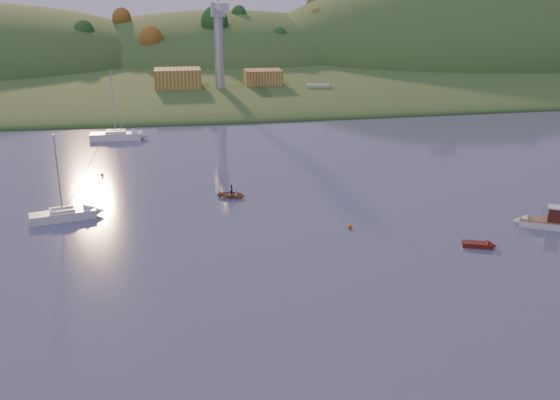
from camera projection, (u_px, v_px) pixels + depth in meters
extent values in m
cube|color=#2A4E1F|center=(194.00, 55.00, 253.42)|extent=(620.00, 220.00, 1.50)
ellipsoid|color=#2A4E1F|center=(202.00, 76.00, 192.77)|extent=(640.00, 150.00, 7.00)
ellipsoid|color=#2A4E1F|center=(222.00, 60.00, 236.38)|extent=(140.00, 120.00, 36.00)
ellipsoid|color=#2A4E1F|center=(450.00, 60.00, 236.13)|extent=(150.00, 130.00, 60.00)
cube|color=slate|center=(232.00, 93.00, 153.07)|extent=(42.00, 16.00, 2.40)
cube|color=olive|center=(178.00, 79.00, 150.75)|extent=(11.00, 8.00, 4.80)
cube|color=olive|center=(263.00, 78.00, 155.20)|extent=(9.00, 7.00, 4.00)
cylinder|color=#B7B7BC|center=(219.00, 51.00, 147.44)|extent=(2.20, 2.20, 18.00)
cube|color=#B7B7BC|center=(218.00, 9.00, 144.39)|extent=(3.20, 3.20, 3.20)
cube|color=#B7B7BC|center=(221.00, 6.00, 135.67)|extent=(1.80, 18.00, 1.60)
cube|color=#B7B7BC|center=(216.00, 4.00, 148.73)|extent=(1.80, 10.00, 1.60)
cube|color=silver|center=(541.00, 224.00, 69.97)|extent=(4.83, 3.78, 0.83)
cone|color=silver|center=(519.00, 221.00, 70.75)|extent=(2.24, 2.26, 1.66)
cube|color=brown|center=(542.00, 220.00, 69.83)|extent=(4.85, 3.83, 0.11)
cube|color=#44190F|center=(555.00, 215.00, 69.14)|extent=(1.98, 1.95, 1.66)
cube|color=silver|center=(556.00, 207.00, 68.86)|extent=(2.23, 2.20, 0.14)
cylinder|color=silver|center=(543.00, 211.00, 69.48)|extent=(0.10, 0.10, 2.22)
cube|color=silver|center=(63.00, 216.00, 72.23)|extent=(7.58, 3.86, 1.00)
cube|color=silver|center=(62.00, 211.00, 72.05)|extent=(3.04, 2.24, 0.64)
cylinder|color=silver|center=(58.00, 174.00, 70.61)|extent=(0.18, 0.18, 9.09)
cylinder|color=silver|center=(62.00, 209.00, 71.97)|extent=(2.85, 0.81, 0.12)
cylinder|color=silver|center=(62.00, 208.00, 71.94)|extent=(2.56, 0.96, 0.36)
cube|color=white|center=(116.00, 136.00, 110.61)|extent=(8.99, 3.08, 1.22)
cube|color=white|center=(116.00, 133.00, 110.40)|extent=(3.42, 2.15, 0.78)
cylinder|color=silver|center=(113.00, 102.00, 108.63)|extent=(0.18, 0.18, 11.10)
cylinder|color=silver|center=(115.00, 131.00, 110.32)|extent=(3.55, 0.29, 0.12)
cylinder|color=white|center=(115.00, 131.00, 110.29)|extent=(3.12, 0.51, 0.36)
imported|color=#9B7755|center=(232.00, 195.00, 80.03)|extent=(4.19, 3.58, 0.73)
imported|color=black|center=(232.00, 192.00, 79.91)|extent=(0.50, 0.61, 1.44)
cube|color=#51150B|center=(477.00, 245.00, 64.66)|extent=(3.19, 2.18, 0.49)
cone|color=#51150B|center=(492.00, 246.00, 64.38)|extent=(1.40, 1.48, 1.18)
cube|color=slate|center=(318.00, 95.00, 152.80)|extent=(13.56, 6.76, 1.67)
cube|color=#B7B7BC|center=(318.00, 89.00, 152.35)|extent=(5.95, 3.68, 2.22)
sphere|color=#FF580D|center=(350.00, 226.00, 69.72)|extent=(0.50, 0.50, 0.50)
sphere|color=#FF580D|center=(102.00, 175.00, 88.89)|extent=(0.50, 0.50, 0.50)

